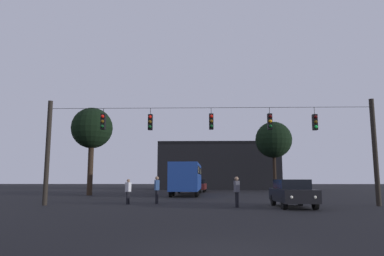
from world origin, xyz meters
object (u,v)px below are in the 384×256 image
(pedestrian_crossing_right, at_px, (237,190))
(tree_behind_building, at_px, (92,129))
(car_near_right, at_px, (292,193))
(city_bus, at_px, (187,176))
(pedestrian_crossing_left, at_px, (157,188))
(tree_left_silhouette, at_px, (274,140))
(pedestrian_crossing_center, at_px, (128,190))
(car_far_left, at_px, (198,185))

(pedestrian_crossing_right, height_order, tree_behind_building, tree_behind_building)
(car_near_right, bearing_deg, pedestrian_crossing_right, -178.38)
(city_bus, distance_m, pedestrian_crossing_left, 12.73)
(tree_behind_building, bearing_deg, tree_left_silhouette, 26.61)
(pedestrian_crossing_center, bearing_deg, tree_left_silhouette, 58.13)
(pedestrian_crossing_left, bearing_deg, pedestrian_crossing_right, -28.16)
(city_bus, distance_m, car_far_left, 8.73)
(car_far_left, distance_m, pedestrian_crossing_right, 23.89)
(pedestrian_crossing_right, xyz_separation_m, tree_behind_building, (-12.74, 14.27, 5.51))
(car_far_left, distance_m, pedestrian_crossing_center, 21.82)
(pedestrian_crossing_center, bearing_deg, car_far_left, 79.01)
(car_far_left, distance_m, tree_left_silhouette, 10.96)
(pedestrian_crossing_left, height_order, tree_behind_building, tree_behind_building)
(car_near_right, height_order, pedestrian_crossing_center, pedestrian_crossing_center)
(tree_left_silhouette, height_order, tree_behind_building, tree_left_silhouette)
(car_far_left, bearing_deg, pedestrian_crossing_right, -84.30)
(car_near_right, distance_m, car_far_left, 24.30)
(tree_left_silhouette, distance_m, tree_behind_building, 22.13)
(pedestrian_crossing_center, bearing_deg, pedestrian_crossing_left, 6.58)
(pedestrian_crossing_left, xyz_separation_m, pedestrian_crossing_center, (-1.77, -0.20, -0.11))
(car_far_left, bearing_deg, tree_behind_building, -137.52)
(city_bus, bearing_deg, pedestrian_crossing_center, -103.75)
(car_far_left, distance_m, tree_behind_building, 15.16)
(car_near_right, relative_size, pedestrian_crossing_left, 2.53)
(car_near_right, bearing_deg, tree_left_silhouette, 80.62)
(car_far_left, xyz_separation_m, tree_left_silhouette, (9.42, 0.42, 5.59))
(tree_behind_building, bearing_deg, pedestrian_crossing_left, -55.77)
(city_bus, distance_m, car_near_right, 16.44)
(pedestrian_crossing_left, bearing_deg, pedestrian_crossing_center, -173.42)
(city_bus, bearing_deg, tree_left_silhouette, 40.81)
(car_near_right, relative_size, car_far_left, 0.98)
(pedestrian_crossing_right, bearing_deg, pedestrian_crossing_center, 160.26)
(car_near_right, bearing_deg, car_far_left, 102.94)
(tree_behind_building, bearing_deg, pedestrian_crossing_right, -48.25)
(tree_behind_building, bearing_deg, car_near_right, -41.91)
(car_far_left, bearing_deg, city_bus, -96.78)
(pedestrian_crossing_center, relative_size, tree_left_silhouette, 0.18)
(car_far_left, xyz_separation_m, tree_behind_building, (-10.37, -9.49, 5.66))
(pedestrian_crossing_right, bearing_deg, pedestrian_crossing_left, 151.84)
(pedestrian_crossing_left, xyz_separation_m, tree_left_silhouette, (11.81, 21.64, 5.41))
(car_near_right, xyz_separation_m, pedestrian_crossing_right, (-3.07, -0.09, 0.15))
(pedestrian_crossing_left, distance_m, pedestrian_crossing_right, 5.40)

